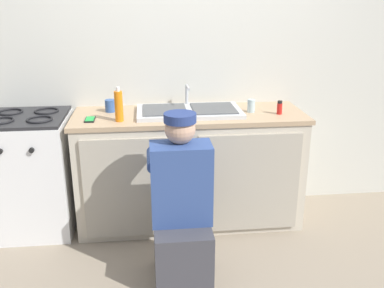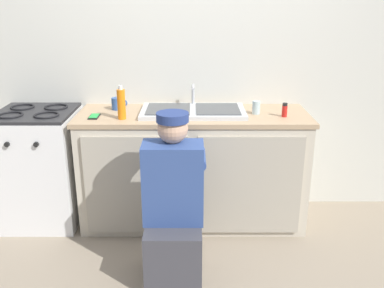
{
  "view_description": "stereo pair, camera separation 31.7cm",
  "coord_description": "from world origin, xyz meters",
  "px_view_note": "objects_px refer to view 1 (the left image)",
  "views": [
    {
      "loc": [
        -0.32,
        -2.88,
        1.78
      ],
      "look_at": [
        0.0,
        0.1,
        0.73
      ],
      "focal_mm": 40.0,
      "sensor_mm": 36.0,
      "label": 1
    },
    {
      "loc": [
        -0.01,
        -2.89,
        1.78
      ],
      "look_at": [
        0.0,
        0.1,
        0.73
      ],
      "focal_mm": 40.0,
      "sensor_mm": 36.0,
      "label": 2
    }
  ],
  "objects_px": {
    "stove_range": "(32,173)",
    "spice_bottle_red": "(280,108)",
    "soap_bottle_orange": "(119,106)",
    "sink_double_basin": "(189,111)",
    "water_glass": "(251,106)",
    "plumber_person": "(182,213)",
    "cell_phone": "(90,119)",
    "coffee_mug": "(111,106)"
  },
  "relations": [
    {
      "from": "stove_range",
      "to": "soap_bottle_orange",
      "type": "bearing_deg",
      "value": -12.85
    },
    {
      "from": "cell_phone",
      "to": "coffee_mug",
      "type": "distance_m",
      "value": 0.27
    },
    {
      "from": "plumber_person",
      "to": "soap_bottle_orange",
      "type": "height_order",
      "value": "soap_bottle_orange"
    },
    {
      "from": "sink_double_basin",
      "to": "stove_range",
      "type": "relative_size",
      "value": 0.85
    },
    {
      "from": "cell_phone",
      "to": "soap_bottle_orange",
      "type": "bearing_deg",
      "value": -12.36
    },
    {
      "from": "sink_double_basin",
      "to": "water_glass",
      "type": "height_order",
      "value": "sink_double_basin"
    },
    {
      "from": "sink_double_basin",
      "to": "spice_bottle_red",
      "type": "xyz_separation_m",
      "value": [
        0.68,
        -0.1,
        0.03
      ]
    },
    {
      "from": "coffee_mug",
      "to": "water_glass",
      "type": "distance_m",
      "value": 1.09
    },
    {
      "from": "plumber_person",
      "to": "stove_range",
      "type": "bearing_deg",
      "value": 145.49
    },
    {
      "from": "stove_range",
      "to": "water_glass",
      "type": "bearing_deg",
      "value": -0.61
    },
    {
      "from": "spice_bottle_red",
      "to": "cell_phone",
      "type": "bearing_deg",
      "value": -179.45
    },
    {
      "from": "plumber_person",
      "to": "coffee_mug",
      "type": "height_order",
      "value": "plumber_person"
    },
    {
      "from": "plumber_person",
      "to": "coffee_mug",
      "type": "xyz_separation_m",
      "value": [
        -0.48,
        0.87,
        0.5
      ]
    },
    {
      "from": "spice_bottle_red",
      "to": "coffee_mug",
      "type": "distance_m",
      "value": 1.3
    },
    {
      "from": "plumber_person",
      "to": "soap_bottle_orange",
      "type": "relative_size",
      "value": 4.42
    },
    {
      "from": "sink_double_basin",
      "to": "plumber_person",
      "type": "bearing_deg",
      "value": -99.5
    },
    {
      "from": "soap_bottle_orange",
      "to": "water_glass",
      "type": "xyz_separation_m",
      "value": [
        1.01,
        0.14,
        -0.06
      ]
    },
    {
      "from": "spice_bottle_red",
      "to": "plumber_person",
      "type": "bearing_deg",
      "value": -140.96
    },
    {
      "from": "soap_bottle_orange",
      "to": "water_glass",
      "type": "height_order",
      "value": "soap_bottle_orange"
    },
    {
      "from": "soap_bottle_orange",
      "to": "sink_double_basin",
      "type": "bearing_deg",
      "value": 17.31
    },
    {
      "from": "plumber_person",
      "to": "coffee_mug",
      "type": "distance_m",
      "value": 1.11
    },
    {
      "from": "stove_range",
      "to": "cell_phone",
      "type": "height_order",
      "value": "stove_range"
    },
    {
      "from": "stove_range",
      "to": "spice_bottle_red",
      "type": "relative_size",
      "value": 8.94
    },
    {
      "from": "sink_double_basin",
      "to": "soap_bottle_orange",
      "type": "xyz_separation_m",
      "value": [
        -0.52,
        -0.16,
        0.09
      ]
    },
    {
      "from": "spice_bottle_red",
      "to": "soap_bottle_orange",
      "type": "distance_m",
      "value": 1.21
    },
    {
      "from": "coffee_mug",
      "to": "water_glass",
      "type": "height_order",
      "value": "water_glass"
    },
    {
      "from": "plumber_person",
      "to": "water_glass",
      "type": "height_order",
      "value": "plumber_person"
    },
    {
      "from": "coffee_mug",
      "to": "water_glass",
      "type": "relative_size",
      "value": 1.26
    },
    {
      "from": "spice_bottle_red",
      "to": "coffee_mug",
      "type": "height_order",
      "value": "spice_bottle_red"
    },
    {
      "from": "cell_phone",
      "to": "soap_bottle_orange",
      "type": "height_order",
      "value": "soap_bottle_orange"
    },
    {
      "from": "stove_range",
      "to": "plumber_person",
      "type": "relative_size",
      "value": 0.85
    },
    {
      "from": "cell_phone",
      "to": "soap_bottle_orange",
      "type": "xyz_separation_m",
      "value": [
        0.22,
        -0.05,
        0.11
      ]
    },
    {
      "from": "plumber_person",
      "to": "spice_bottle_red",
      "type": "relative_size",
      "value": 10.52
    },
    {
      "from": "sink_double_basin",
      "to": "soap_bottle_orange",
      "type": "height_order",
      "value": "soap_bottle_orange"
    },
    {
      "from": "sink_double_basin",
      "to": "cell_phone",
      "type": "relative_size",
      "value": 5.71
    },
    {
      "from": "soap_bottle_orange",
      "to": "water_glass",
      "type": "bearing_deg",
      "value": 8.08
    },
    {
      "from": "stove_range",
      "to": "plumber_person",
      "type": "xyz_separation_m",
      "value": [
        1.1,
        -0.76,
        -0.0
      ]
    },
    {
      "from": "stove_range",
      "to": "spice_bottle_red",
      "type": "distance_m",
      "value": 1.98
    },
    {
      "from": "stove_range",
      "to": "water_glass",
      "type": "xyz_separation_m",
      "value": [
        1.71,
        -0.02,
        0.5
      ]
    },
    {
      "from": "soap_bottle_orange",
      "to": "coffee_mug",
      "type": "bearing_deg",
      "value": 106.34
    },
    {
      "from": "spice_bottle_red",
      "to": "water_glass",
      "type": "distance_m",
      "value": 0.22
    },
    {
      "from": "plumber_person",
      "to": "water_glass",
      "type": "distance_m",
      "value": 1.08
    }
  ]
}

